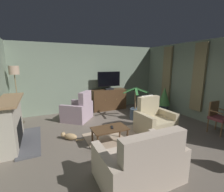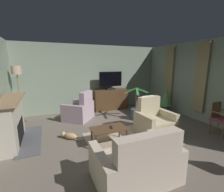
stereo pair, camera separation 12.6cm
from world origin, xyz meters
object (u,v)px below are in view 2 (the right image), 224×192
Objects in this scene: sofa_floral at (137,164)px; floor_lamp at (17,76)px; fireplace at (13,122)px; potted_plant_small_fern_corner at (136,112)px; television at (111,80)px; potted_plant_on_hearth_side at (166,99)px; side_chair_far_end at (220,117)px; armchair_near_window at (154,122)px; tv_cabinet at (110,100)px; tv_remote at (111,127)px; cat at (69,136)px; armchair_beside_cabinet at (80,111)px; coffee_table at (109,130)px.

sofa_floral is 4.67m from floor_lamp.
potted_plant_small_fern_corner reaches higher than fireplace.
fireplace is 1.71× the size of television.
potted_plant_small_fern_corner is 1.55m from potted_plant_on_hearth_side.
sofa_floral is 3.22m from side_chair_far_end.
armchair_near_window reaches higher than side_chair_far_end.
tv_remote is at bearing -111.92° from tv_cabinet.
fireplace reaches higher than tv_remote.
sofa_floral is 2.72× the size of cat.
armchair_near_window is (3.62, -0.92, -0.22)m from fireplace.
armchair_near_window is 2.39m from cat.
armchair_beside_cabinet is at bearing 157.11° from potted_plant_small_fern_corner.
floor_lamp reaches higher than tv_cabinet.
coffee_table is at bearing -141.06° from potted_plant_small_fern_corner.
fireplace is 2.18m from armchair_beside_cabinet.
tv_remote is 0.13× the size of armchair_beside_cabinet.
armchair_near_window is 1.21m from potted_plant_small_fern_corner.
sofa_floral is at bearing -121.17° from potted_plant_small_fern_corner.
tv_cabinet is 1.62m from potted_plant_small_fern_corner.
fireplace is 1.23× the size of sofa_floral.
fireplace reaches higher than armchair_near_window.
tv_remote reaches higher than cat.
side_chair_far_end is 2.14m from potted_plant_on_hearth_side.
tv_cabinet is 1.71× the size of coffee_table.
sofa_floral is 3.09m from potted_plant_small_fern_corner.
armchair_beside_cabinet is (1.88, 1.07, -0.22)m from fireplace.
potted_plant_on_hearth_side is (-0.03, 2.13, 0.09)m from side_chair_far_end.
coffee_table is at bearing -24.04° from fireplace.
potted_plant_on_hearth_side reaches higher than tv_cabinet.
floor_lamp is at bearing 145.32° from armchair_near_window.
side_chair_far_end is 0.78× the size of potted_plant_small_fern_corner.
armchair_near_window is 2.16m from potted_plant_on_hearth_side.
sofa_floral is at bearing -61.23° from floor_lamp.
fireplace is 5.28m from potted_plant_on_hearth_side.
floor_lamp is at bearing 167.90° from potted_plant_on_hearth_side.
floor_lamp reaches higher than armchair_near_window.
potted_plant_small_fern_corner is 2.27× the size of cat.
cat is 0.27× the size of floor_lamp.
floor_lamp is (-5.30, 3.26, 1.07)m from side_chair_far_end.
tv_remote is at bearing -177.41° from armchair_near_window.
television is at bearing -90.00° from tv_cabinet.
armchair_near_window is at bearing -49.01° from armchair_beside_cabinet.
armchair_near_window reaches higher than potted_plant_on_hearth_side.
television reaches higher than potted_plant_on_hearth_side.
armchair_beside_cabinet is 1.38× the size of side_chair_far_end.
coffee_table is at bearing -77.48° from tv_remote.
potted_plant_small_fern_corner is (0.36, -1.52, -1.02)m from television.
tv_cabinet is at bearing 102.78° from potted_plant_small_fern_corner.
side_chair_far_end is (1.90, -3.53, 0.08)m from tv_cabinet.
potted_plant_small_fern_corner is at bearing 148.02° from tv_remote.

